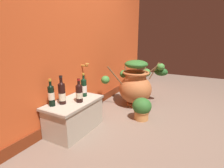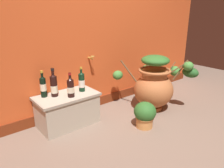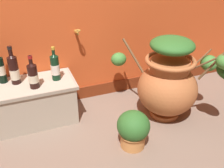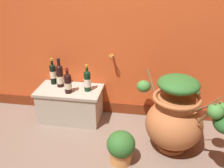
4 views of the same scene
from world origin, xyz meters
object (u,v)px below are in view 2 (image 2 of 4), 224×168
object	(u,v)px
terracotta_urn	(155,84)
potted_shrub	(145,114)
wine_bottle_right	(43,86)
wine_bottle_left	(54,85)
wine_bottle_middle	(82,81)
wine_bottle_back	(71,87)

from	to	relation	value
terracotta_urn	potted_shrub	size ratio (longest dim) A/B	2.87
terracotta_urn	wine_bottle_right	xyz separation A→B (m)	(-1.39, 0.48, 0.15)
potted_shrub	wine_bottle_left	bearing A→B (deg)	138.79
wine_bottle_middle	wine_bottle_right	bearing A→B (deg)	165.20
wine_bottle_middle	potted_shrub	xyz separation A→B (m)	(0.46, -0.64, -0.34)
wine_bottle_left	wine_bottle_middle	world-z (taller)	wine_bottle_left
wine_bottle_left	wine_bottle_middle	xyz separation A→B (m)	(0.34, -0.06, -0.01)
wine_bottle_back	wine_bottle_left	bearing A→B (deg)	135.42
terracotta_urn	wine_bottle_left	size ratio (longest dim) A/B	2.72
wine_bottle_back	potted_shrub	bearing A→B (deg)	-40.44
terracotta_urn	wine_bottle_left	xyz separation A→B (m)	(-1.28, 0.42, 0.16)
wine_bottle_right	terracotta_urn	bearing A→B (deg)	-18.99
wine_bottle_right	potted_shrub	distance (m)	1.23
wine_bottle_middle	potted_shrub	distance (m)	0.86
wine_bottle_left	wine_bottle_middle	bearing A→B (deg)	-9.74
wine_bottle_left	potted_shrub	bearing A→B (deg)	-41.21
wine_bottle_middle	potted_shrub	size ratio (longest dim) A/B	0.96
wine_bottle_left	wine_bottle_middle	distance (m)	0.34
wine_bottle_right	potted_shrub	bearing A→B (deg)	-40.02
wine_bottle_back	terracotta_urn	bearing A→B (deg)	-13.82
potted_shrub	wine_bottle_back	bearing A→B (deg)	139.56
terracotta_urn	wine_bottle_middle	bearing A→B (deg)	159.14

